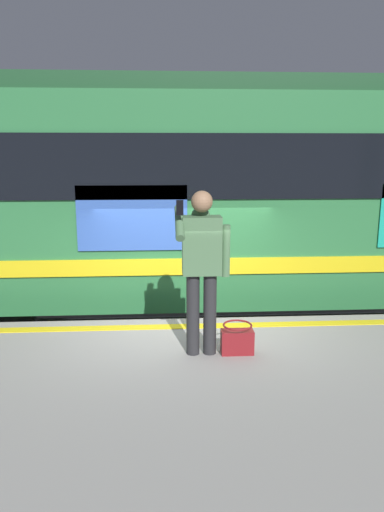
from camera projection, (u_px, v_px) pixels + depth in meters
The scene contains 8 objects.
ground_plane at pixel (187, 398), 6.51m from camera, with size 24.41×24.41×0.00m, color #4C4742.
platform at pixel (201, 479), 4.06m from camera, with size 16.16×4.78×1.14m, color gray.
safety_line at pixel (188, 326), 5.97m from camera, with size 15.84×0.16×0.01m, color yellow.
track_rail_near at pixel (183, 350), 7.88m from camera, with size 21.01×0.08×0.16m, color slate.
track_rail_far at pixel (179, 320), 9.28m from camera, with size 21.01×0.08×0.16m, color slate.
train_carriage at pixel (265, 191), 8.11m from camera, with size 12.34×2.76×4.17m.
passenger at pixel (202, 260), 4.98m from camera, with size 0.57×0.55×1.75m.
handbag at pixel (237, 340), 5.16m from camera, with size 0.35×0.32×0.33m.
Camera 1 is at (0.29, 5.94, 3.29)m, focal length 33.71 mm.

